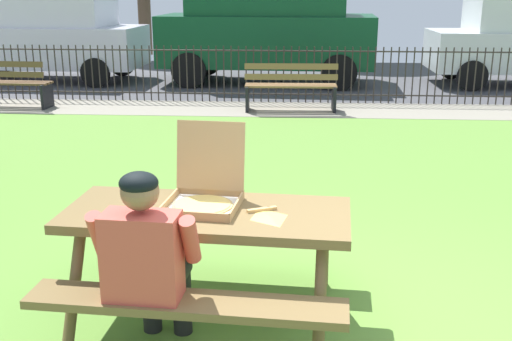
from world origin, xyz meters
The scene contains 12 objects.
ground centered at (0.00, 2.14, -0.01)m, with size 28.00×12.27×0.02m, color #608F38.
cobblestone_walkway centered at (0.00, 7.57, 0.00)m, with size 28.00×1.40×0.01m, color gray.
street_asphalt centered at (0.00, 11.50, -0.01)m, with size 28.00×6.45×0.01m, color #424247.
picnic_table_foreground centered at (-1.07, 0.30, 0.60)m, with size 1.89×1.60×0.79m.
pizza_box_open centered at (-1.10, 0.41, 0.87)m, with size 0.51×0.55×0.51m.
pizza_slice_on_table centered at (-0.68, 0.22, 0.78)m, with size 0.28×0.31×0.02m.
adult_at_table centered at (-1.34, -0.19, 0.66)m, with size 0.62×0.61×1.19m.
iron_fence_streetside centered at (0.00, 8.27, 0.53)m, with size 19.43×0.03×1.05m.
park_bench_left centered at (-5.77, 7.43, 0.42)m, with size 1.62×0.53×0.85m.
park_bench_center centered at (-0.63, 7.43, 0.42)m, with size 1.61×0.51×0.85m.
parked_car_far_left centered at (-6.39, 10.72, 1.10)m, with size 4.67×2.09×2.08m.
parked_car_left centered at (-1.20, 10.72, 1.31)m, with size 4.78×2.25×2.46m.
Camera 1 is at (-0.52, -3.33, 2.13)m, focal length 43.36 mm.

